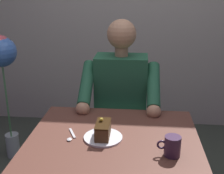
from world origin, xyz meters
The scene contains 8 objects.
dining_table centered at (0.00, 0.00, 0.64)m, with size 0.89×0.78×0.74m.
chair centered at (0.00, -0.71, 0.51)m, with size 0.42×0.42×0.92m.
seated_person centered at (0.00, -0.54, 0.67)m, with size 0.53×0.58×1.29m.
dessert_plate centered at (0.05, 0.00, 0.75)m, with size 0.20×0.20×0.01m, color white.
cake_slice centered at (0.05, 0.00, 0.79)m, with size 0.07×0.14×0.10m.
coffee_cup centered at (-0.29, 0.13, 0.79)m, with size 0.11×0.08×0.10m.
dessert_spoon centered at (0.22, 0.01, 0.75)m, with size 0.06×0.14×0.01m.
balloon_display centered at (0.99, -0.89, 0.89)m, with size 0.25×0.25×1.13m.
Camera 1 is at (-0.12, 1.35, 1.50)m, focal length 47.13 mm.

